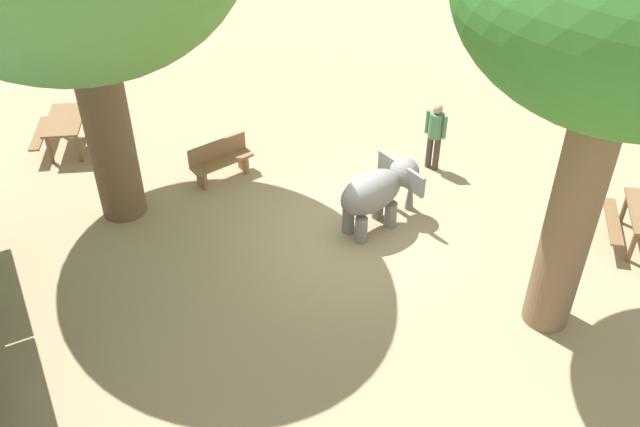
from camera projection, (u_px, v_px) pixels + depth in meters
ground_plane at (359, 233)px, 14.29m from camera, size 60.00×60.00×0.00m
elephant at (378, 191)px, 13.99m from camera, size 1.29×1.94×1.33m
person_handler at (435, 132)px, 15.56m from camera, size 0.46×0.32×1.62m
wooden_bench at (220, 159)px, 15.56m from camera, size 0.62×1.45×0.88m
picnic_table_far at (66, 126)px, 16.44m from camera, size 1.93×1.92×0.78m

